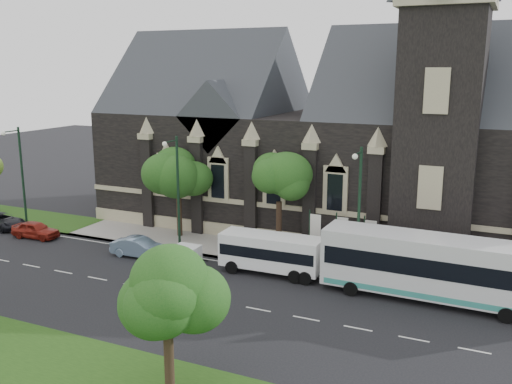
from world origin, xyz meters
The scene contains 18 objects.
ground centered at (0.00, 0.00, 0.00)m, with size 160.00×160.00×0.00m, color black.
sidewalk centered at (0.00, 9.50, 0.07)m, with size 80.00×5.00×0.15m, color gray.
museum centered at (5.12, 18.78, 8.17)m, with size 40.00×17.70×29.90m.
tree_park_east centered at (6.18, -9.32, 4.62)m, with size 3.40×3.40×6.28m.
tree_walk_right centered at (3.21, 10.71, 5.82)m, with size 4.08×4.08×7.80m.
tree_walk_left centered at (-5.80, 10.70, 5.73)m, with size 3.91×3.91×7.64m.
street_lamp_near centered at (10.00, 7.09, 5.11)m, with size 0.36×1.88×9.00m.
street_lamp_mid centered at (-4.00, 7.09, 5.11)m, with size 0.36×1.88×9.00m.
street_lamp_far centered at (-20.00, 7.09, 5.11)m, with size 0.36×1.88×9.00m.
banner_flag_left centered at (6.29, 9.00, 2.38)m, with size 0.90×0.10×4.00m.
banner_flag_center centered at (8.29, 9.00, 2.38)m, with size 0.90×0.10×4.00m.
banner_flag_right centered at (10.29, 9.00, 2.38)m, with size 0.90×0.10×4.00m.
tour_coach centered at (15.28, 5.62, 2.18)m, with size 13.83×3.38×4.02m.
shuttle_bus centered at (4.36, 5.83, 1.59)m, with size 7.15×2.67×2.74m.
box_trailer centered at (-1.91, 4.97, 0.79)m, with size 2.64×1.55×1.40m.
sedan centered at (-6.07, 4.95, 0.73)m, with size 1.55×4.46×1.47m, color #748EA8.
car_far_red centered at (-16.89, 5.29, 0.70)m, with size 1.66×4.13×1.41m, color maroon.
car_far_black centered at (-21.89, 6.19, 0.68)m, with size 2.24×4.86×1.35m, color black.
Camera 1 is at (18.72, -28.26, 14.03)m, focal length 39.49 mm.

